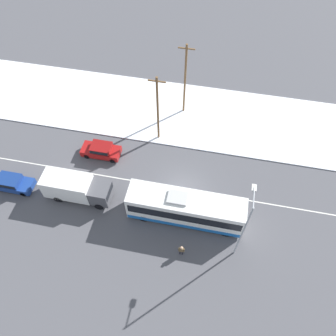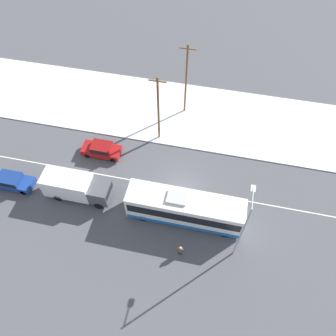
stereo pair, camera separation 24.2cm
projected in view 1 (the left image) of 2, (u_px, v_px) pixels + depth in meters
name	position (u px, v px, depth m)	size (l,w,h in m)	color
ground_plane	(182.00, 189.00, 33.99)	(120.00, 120.00, 0.00)	#4C4C51
snow_lot	(197.00, 115.00, 40.12)	(80.00, 10.67, 0.12)	white
lane_marking_center	(182.00, 189.00, 33.99)	(60.00, 0.12, 0.00)	silver
city_bus	(186.00, 208.00, 30.71)	(10.97, 2.57, 3.56)	white
box_truck	(76.00, 187.00, 32.24)	(6.69, 2.30, 2.86)	silver
sedan_car	(101.00, 150.00, 35.96)	(4.26, 1.80, 1.55)	maroon
parked_car_near_truck	(11.00, 182.00, 33.49)	(4.37, 1.80, 1.51)	navy
pedestrian_at_stop	(181.00, 250.00, 29.11)	(0.58, 0.26, 1.61)	#23232D
streetlamp	(245.00, 224.00, 25.97)	(0.36, 2.20, 8.48)	#9EA3A8
utility_pole_roadside	(158.00, 109.00, 34.42)	(1.80, 0.24, 8.71)	brown
utility_pole_snowlot	(185.00, 80.00, 36.72)	(1.80, 0.24, 9.32)	brown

